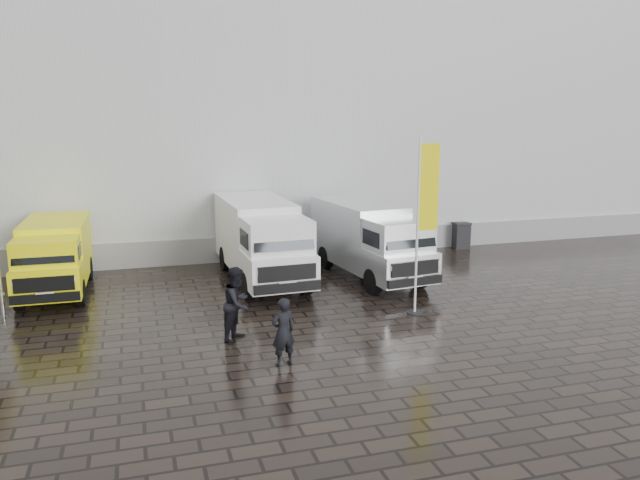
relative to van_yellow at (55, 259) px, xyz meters
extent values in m
plane|color=black|center=(9.11, -5.14, -1.16)|extent=(120.00, 120.00, 0.00)
cube|color=silver|center=(11.11, 10.86, 4.84)|extent=(44.00, 16.00, 12.00)
cube|color=gray|center=(11.11, 2.81, -0.66)|extent=(44.00, 0.15, 1.00)
cylinder|color=black|center=(10.39, -5.24, -1.14)|extent=(0.50, 0.50, 0.04)
cylinder|color=white|center=(10.39, -5.24, 1.43)|extent=(0.07, 0.07, 5.19)
cube|color=#FFF20D|center=(10.72, -5.24, 2.57)|extent=(0.60, 0.03, 2.49)
cube|color=black|center=(16.19, 2.43, -0.60)|extent=(0.76, 0.76, 1.13)
imported|color=black|center=(5.76, -7.89, -0.34)|extent=(0.68, 0.53, 1.64)
imported|color=black|center=(5.02, -5.88, -0.19)|extent=(1.15, 1.20, 1.94)
camera|label=1|loc=(2.64, -21.37, 4.70)|focal=35.00mm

